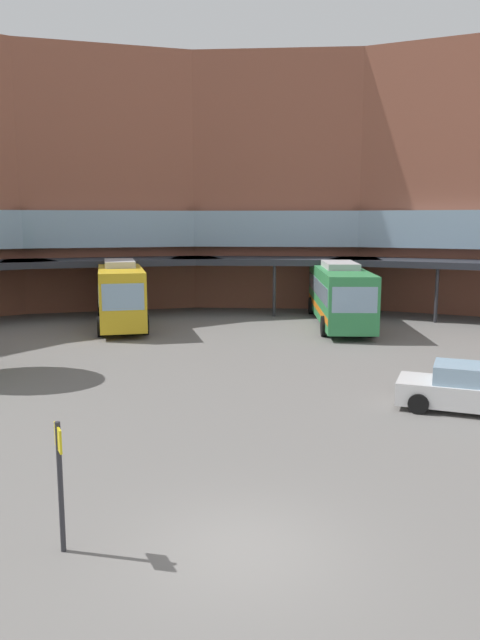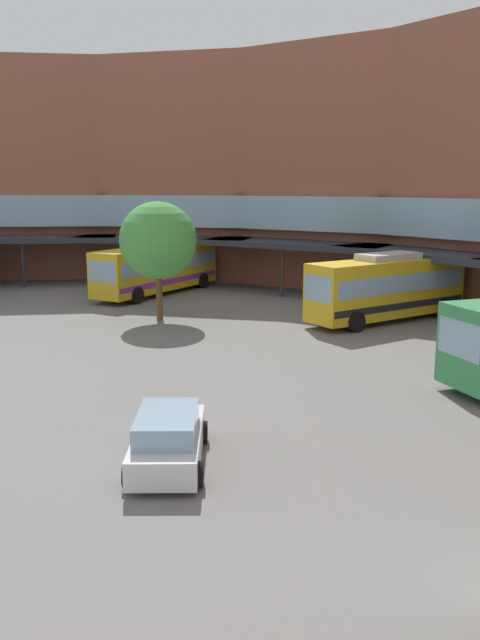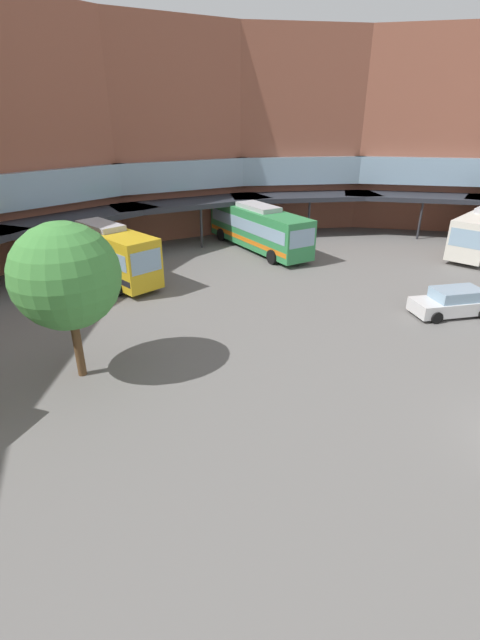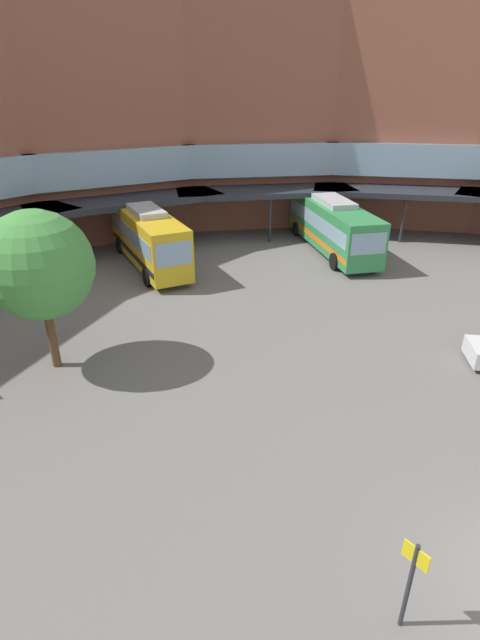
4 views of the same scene
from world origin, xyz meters
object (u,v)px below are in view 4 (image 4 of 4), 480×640
(stop_sign_post, at_px, (411,578))
(bus_3, at_px, (149,237))
(bus_1, at_px, (332,224))
(plaza_tree, at_px, (38,266))

(stop_sign_post, bearing_deg, bus_3, 82.56)
(bus_3, distance_m, stop_sign_post, 25.43)
(bus_1, relative_size, stop_sign_post, 4.73)
(plaza_tree, distance_m, stop_sign_post, 16.07)
(bus_3, relative_size, plaza_tree, 1.54)
(stop_sign_post, bearing_deg, plaza_tree, 106.71)
(bus_3, distance_m, plaza_tree, 13.03)
(bus_1, relative_size, plaza_tree, 1.79)
(bus_3, bearing_deg, stop_sign_post, -4.13)
(bus_1, bearing_deg, bus_3, -86.93)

